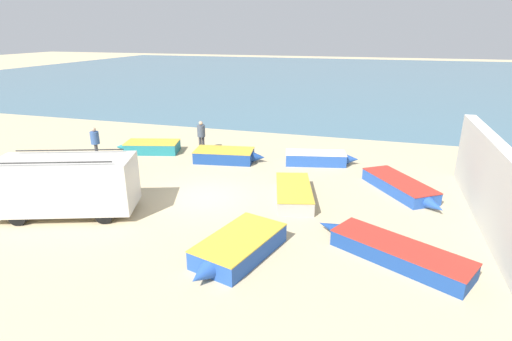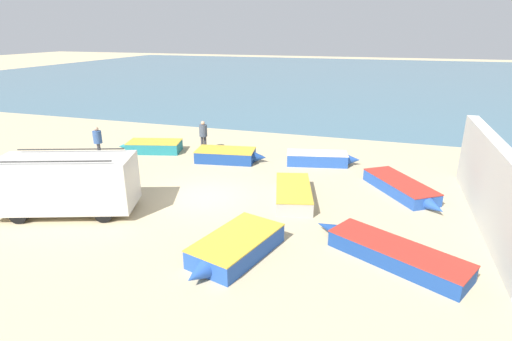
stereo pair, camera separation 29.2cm
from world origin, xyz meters
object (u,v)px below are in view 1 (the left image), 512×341
at_px(fishing_rowboat_0, 319,158).
at_px(fisherman_1, 95,140).
at_px(fishing_rowboat_4, 401,187).
at_px(fisherman_2, 8,173).
at_px(fishing_rowboat_2, 226,156).
at_px(fishing_rowboat_1, 150,147).
at_px(fisherman_0, 201,133).
at_px(fishing_rowboat_6, 238,247).
at_px(fishing_rowboat_3, 293,192).
at_px(parked_van, 66,184).
at_px(fishing_rowboat_5, 394,251).

xyz_separation_m(fishing_rowboat_0, fisherman_1, (-12.18, -2.66, 0.76)).
bearing_deg(fishing_rowboat_4, fisherman_2, -106.71).
bearing_deg(fishing_rowboat_0, fishing_rowboat_2, 179.02).
bearing_deg(fishing_rowboat_2, fisherman_1, -175.60).
xyz_separation_m(fishing_rowboat_1, fisherman_0, (2.80, 1.22, 0.76)).
height_order(fishing_rowboat_4, fishing_rowboat_6, fishing_rowboat_6).
height_order(fishing_rowboat_6, fisherman_2, fisherman_2).
distance_m(fishing_rowboat_3, fisherman_1, 12.07).
bearing_deg(fishing_rowboat_0, fisherman_2, -158.08).
bearing_deg(fishing_rowboat_6, fishing_rowboat_3, -172.52).
height_order(fishing_rowboat_0, fishing_rowboat_2, fishing_rowboat_0).
distance_m(parked_van, fishing_rowboat_5, 12.29).
distance_m(fishing_rowboat_2, fisherman_1, 7.43).
distance_m(parked_van, fishing_rowboat_2, 8.92).
distance_m(fishing_rowboat_6, fisherman_1, 13.37).
bearing_deg(fishing_rowboat_4, fishing_rowboat_2, -137.07).
xyz_separation_m(fishing_rowboat_1, fishing_rowboat_3, (9.59, -4.35, -0.03)).
distance_m(fishing_rowboat_0, fishing_rowboat_3, 5.02).
relative_size(fishing_rowboat_1, fisherman_2, 2.17).
xyz_separation_m(fisherman_0, fisherman_1, (-5.03, -3.23, 0.01)).
xyz_separation_m(fishing_rowboat_0, fishing_rowboat_2, (-4.98, -0.98, -0.00)).
xyz_separation_m(fishing_rowboat_3, fisherman_2, (-11.93, -3.30, 0.77)).
distance_m(fishing_rowboat_6, fisherman_2, 11.34).
distance_m(fishing_rowboat_1, fishing_rowboat_3, 10.53).
bearing_deg(fishing_rowboat_0, fishing_rowboat_5, -79.55).
height_order(parked_van, fishing_rowboat_1, parked_van).
height_order(fishing_rowboat_2, fishing_rowboat_5, fishing_rowboat_2).
xyz_separation_m(fishing_rowboat_2, fishing_rowboat_4, (9.12, -2.02, -0.05)).
bearing_deg(fishing_rowboat_3, fishing_rowboat_6, 156.92).
bearing_deg(fishing_rowboat_1, parked_van, 84.63).
bearing_deg(fisherman_0, fisherman_2, -65.80).
xyz_separation_m(fishing_rowboat_2, fishing_rowboat_5, (8.68, -7.92, -0.05)).
xyz_separation_m(fishing_rowboat_0, fishing_rowboat_5, (3.70, -8.90, -0.05)).
relative_size(parked_van, fishing_rowboat_1, 1.44).
xyz_separation_m(fishing_rowboat_1, fishing_rowboat_2, (4.98, -0.33, 0.01)).
height_order(fishing_rowboat_4, fishing_rowboat_5, fishing_rowboat_5).
height_order(fishing_rowboat_4, fisherman_1, fisherman_1).
xyz_separation_m(fishing_rowboat_0, fishing_rowboat_6, (-1.14, -10.16, -0.01)).
distance_m(fishing_rowboat_4, fisherman_1, 16.34).
relative_size(parked_van, fishing_rowboat_5, 1.10).
xyz_separation_m(fishing_rowboat_1, fisherman_1, (-2.23, -2.01, 0.76)).
bearing_deg(fisherman_2, parked_van, 86.65).
bearing_deg(fisherman_2, fisherman_0, 158.55).
xyz_separation_m(fishing_rowboat_1, fishing_rowboat_6, (8.82, -9.50, -0.00)).
distance_m(fishing_rowboat_6, fisherman_0, 12.32).
bearing_deg(fishing_rowboat_5, fisherman_0, -13.48).
bearing_deg(fisherman_0, fishing_rowboat_1, -102.23).
bearing_deg(fisherman_1, fisherman_2, -123.99).
distance_m(fishing_rowboat_0, fisherman_0, 7.22).
xyz_separation_m(fishing_rowboat_4, fisherman_2, (-16.43, -5.31, 0.79)).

